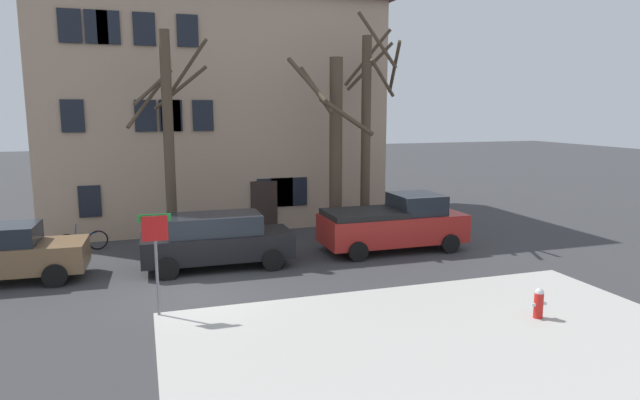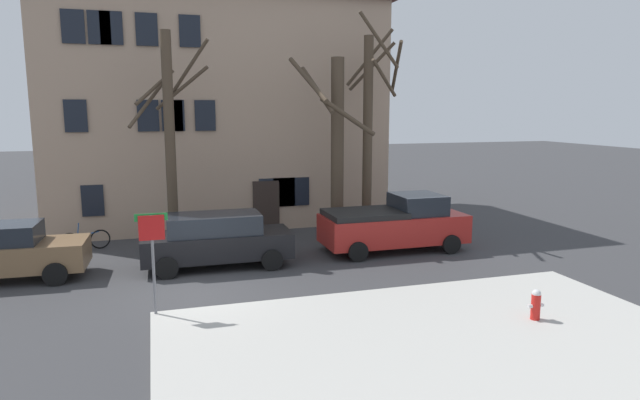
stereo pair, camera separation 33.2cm
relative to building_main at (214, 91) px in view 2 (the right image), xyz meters
The scene contains 12 objects.
ground_plane 13.03m from the building_main, 99.46° to the right, with size 120.00×120.00×0.00m, color #38383A.
sidewalk_slab 18.57m from the building_main, 80.90° to the right, with size 11.85×8.78×0.12m, color #B7B5AD.
building_main is the anchor object (origin of this frame).
tree_bare_near 7.25m from the building_main, 109.02° to the right, with size 2.87×1.66×7.68m.
tree_bare_mid 7.81m from the building_main, 59.14° to the right, with size 2.84×2.67×7.01m.
tree_bare_far 8.30m from the building_main, 48.96° to the right, with size 2.21×2.71×8.59m.
car_brown_sedan 12.46m from the building_main, 130.14° to the right, with size 4.86×2.15×1.71m.
car_black_wagon 10.43m from the building_main, 96.67° to the right, with size 4.75×2.04×1.74m.
pickup_truck_red 11.41m from the building_main, 58.82° to the right, with size 5.17×2.29×2.01m.
fire_hydrant 17.93m from the building_main, 70.91° to the right, with size 0.42×0.22×0.73m.
street_sign_pole 14.10m from the building_main, 102.89° to the right, with size 0.76×0.07×2.60m.
bicycle_leaning 9.52m from the building_main, 134.01° to the right, with size 1.71×0.46×1.03m.
Camera 2 is at (-1.00, -15.08, 5.03)m, focal length 30.88 mm.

